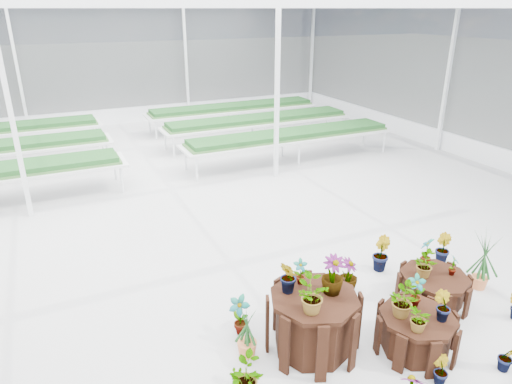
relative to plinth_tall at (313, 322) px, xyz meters
name	(u,v)px	position (x,y,z in m)	size (l,w,h in m)	color
ground_plane	(227,274)	(-0.35, 2.17, -0.41)	(24.00, 24.00, 0.00)	gray
greenhouse_shell	(223,146)	(-0.35, 2.17, 1.84)	(18.00, 24.00, 4.50)	white
steel_frame	(223,146)	(-0.35, 2.17, 1.84)	(18.00, 24.00, 4.50)	silver
nursery_benches	(138,144)	(-0.35, 9.37, 0.01)	(16.00, 7.00, 0.84)	silver
plinth_tall	(313,322)	(0.00, 0.00, 0.00)	(1.20, 1.20, 0.82)	black
plinth_mid	(416,333)	(1.20, -0.60, -0.14)	(1.02, 1.02, 0.54)	black
plinth_low	(433,289)	(2.20, 0.10, -0.17)	(1.05, 1.05, 0.47)	black
nursery_plants	(377,295)	(1.03, 0.01, 0.12)	(4.75, 3.03, 1.33)	#19431B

